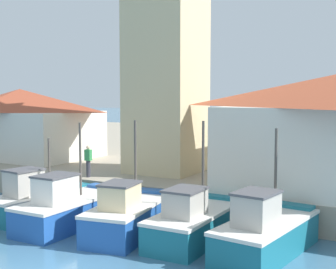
{
  "coord_description": "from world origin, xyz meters",
  "views": [
    {
      "loc": [
        9.78,
        -9.38,
        5.44
      ],
      "look_at": [
        -1.28,
        10.51,
        3.5
      ],
      "focal_mm": 50.0,
      "sensor_mm": 36.0,
      "label": 1
    }
  ],
  "objects_px": {
    "fishing_boat_left_inner": "(129,215)",
    "fishing_boat_center": "(266,232)",
    "dock_worker_near_tower": "(218,170)",
    "dock_worker_along_quay": "(88,161)",
    "fishing_boat_far_left": "(38,200)",
    "fishing_boat_left_outer": "(70,208)",
    "clock_tower": "(166,21)",
    "fishing_boat_mid_left": "(195,221)",
    "warehouse_left": "(21,122)"
  },
  "relations": [
    {
      "from": "dock_worker_along_quay",
      "to": "fishing_boat_left_inner",
      "type": "bearing_deg",
      "value": -36.91
    },
    {
      "from": "fishing_boat_left_inner",
      "to": "fishing_boat_center",
      "type": "distance_m",
      "value": 5.4
    },
    {
      "from": "fishing_boat_left_outer",
      "to": "dock_worker_along_quay",
      "type": "bearing_deg",
      "value": 118.81
    },
    {
      "from": "fishing_boat_center",
      "to": "dock_worker_along_quay",
      "type": "bearing_deg",
      "value": 161.67
    },
    {
      "from": "clock_tower",
      "to": "dock_worker_near_tower",
      "type": "distance_m",
      "value": 8.94
    },
    {
      "from": "dock_worker_along_quay",
      "to": "fishing_boat_center",
      "type": "bearing_deg",
      "value": -18.33
    },
    {
      "from": "fishing_boat_left_inner",
      "to": "dock_worker_near_tower",
      "type": "height_order",
      "value": "fishing_boat_left_inner"
    },
    {
      "from": "fishing_boat_left_inner",
      "to": "warehouse_left",
      "type": "xyz_separation_m",
      "value": [
        -14.21,
        8.02,
        2.83
      ]
    },
    {
      "from": "fishing_boat_mid_left",
      "to": "dock_worker_along_quay",
      "type": "bearing_deg",
      "value": 157.22
    },
    {
      "from": "fishing_boat_left_outer",
      "to": "clock_tower",
      "type": "height_order",
      "value": "clock_tower"
    },
    {
      "from": "fishing_boat_center",
      "to": "clock_tower",
      "type": "bearing_deg",
      "value": 138.43
    },
    {
      "from": "fishing_boat_center",
      "to": "warehouse_left",
      "type": "height_order",
      "value": "warehouse_left"
    },
    {
      "from": "fishing_boat_left_inner",
      "to": "warehouse_left",
      "type": "distance_m",
      "value": 16.57
    },
    {
      "from": "fishing_boat_left_outer",
      "to": "warehouse_left",
      "type": "bearing_deg",
      "value": 144.14
    },
    {
      "from": "fishing_boat_far_left",
      "to": "fishing_boat_left_outer",
      "type": "bearing_deg",
      "value": -13.09
    },
    {
      "from": "fishing_boat_far_left",
      "to": "dock_worker_along_quay",
      "type": "height_order",
      "value": "fishing_boat_far_left"
    },
    {
      "from": "dock_worker_along_quay",
      "to": "clock_tower",
      "type": "bearing_deg",
      "value": 52.58
    },
    {
      "from": "fishing_boat_left_inner",
      "to": "fishing_boat_mid_left",
      "type": "bearing_deg",
      "value": 12.07
    },
    {
      "from": "fishing_boat_mid_left",
      "to": "dock_worker_near_tower",
      "type": "distance_m",
      "value": 3.92
    },
    {
      "from": "fishing_boat_center",
      "to": "clock_tower",
      "type": "height_order",
      "value": "clock_tower"
    },
    {
      "from": "dock_worker_near_tower",
      "to": "warehouse_left",
      "type": "bearing_deg",
      "value": 166.64
    },
    {
      "from": "fishing_boat_far_left",
      "to": "fishing_boat_left_inner",
      "type": "xyz_separation_m",
      "value": [
        5.06,
        -0.29,
        0.03
      ]
    },
    {
      "from": "fishing_boat_mid_left",
      "to": "fishing_boat_center",
      "type": "bearing_deg",
      "value": -5.28
    },
    {
      "from": "fishing_boat_left_outer",
      "to": "warehouse_left",
      "type": "distance_m",
      "value": 14.4
    },
    {
      "from": "fishing_boat_left_inner",
      "to": "clock_tower",
      "type": "xyz_separation_m",
      "value": [
        -2.33,
        7.14,
        8.58
      ]
    },
    {
      "from": "fishing_boat_far_left",
      "to": "dock_worker_near_tower",
      "type": "relative_size",
      "value": 3.05
    },
    {
      "from": "fishing_boat_far_left",
      "to": "fishing_boat_mid_left",
      "type": "bearing_deg",
      "value": 2.0
    },
    {
      "from": "warehouse_left",
      "to": "dock_worker_near_tower",
      "type": "bearing_deg",
      "value": -13.36
    },
    {
      "from": "dock_worker_near_tower",
      "to": "fishing_boat_far_left",
      "type": "bearing_deg",
      "value": -151.13
    },
    {
      "from": "dock_worker_near_tower",
      "to": "dock_worker_along_quay",
      "type": "relative_size",
      "value": 1.0
    },
    {
      "from": "clock_tower",
      "to": "fishing_boat_left_outer",
      "type": "bearing_deg",
      "value": -93.38
    },
    {
      "from": "fishing_boat_left_inner",
      "to": "fishing_boat_mid_left",
      "type": "xyz_separation_m",
      "value": [
        2.59,
        0.55,
        -0.04
      ]
    },
    {
      "from": "clock_tower",
      "to": "fishing_boat_center",
      "type": "bearing_deg",
      "value": -41.57
    },
    {
      "from": "clock_tower",
      "to": "warehouse_left",
      "type": "relative_size",
      "value": 1.64
    },
    {
      "from": "dock_worker_near_tower",
      "to": "dock_worker_along_quay",
      "type": "xyz_separation_m",
      "value": [
        -6.94,
        -0.45,
        0.0
      ]
    },
    {
      "from": "fishing_boat_mid_left",
      "to": "clock_tower",
      "type": "xyz_separation_m",
      "value": [
        -4.92,
        6.59,
        8.61
      ]
    },
    {
      "from": "fishing_boat_far_left",
      "to": "fishing_boat_left_outer",
      "type": "distance_m",
      "value": 2.35
    },
    {
      "from": "warehouse_left",
      "to": "clock_tower",
      "type": "bearing_deg",
      "value": -4.24
    },
    {
      "from": "fishing_boat_left_inner",
      "to": "fishing_boat_center",
      "type": "height_order",
      "value": "fishing_boat_left_inner"
    },
    {
      "from": "clock_tower",
      "to": "warehouse_left",
      "type": "bearing_deg",
      "value": 175.76
    },
    {
      "from": "fishing_boat_left_inner",
      "to": "dock_worker_along_quay",
      "type": "bearing_deg",
      "value": 143.09
    },
    {
      "from": "fishing_boat_left_inner",
      "to": "clock_tower",
      "type": "height_order",
      "value": "clock_tower"
    },
    {
      "from": "dock_worker_near_tower",
      "to": "fishing_boat_mid_left",
      "type": "bearing_deg",
      "value": -80.62
    },
    {
      "from": "fishing_boat_mid_left",
      "to": "warehouse_left",
      "type": "height_order",
      "value": "warehouse_left"
    },
    {
      "from": "fishing_boat_far_left",
      "to": "fishing_boat_left_inner",
      "type": "relative_size",
      "value": 0.97
    },
    {
      "from": "fishing_boat_left_inner",
      "to": "dock_worker_near_tower",
      "type": "distance_m",
      "value": 4.81
    },
    {
      "from": "clock_tower",
      "to": "dock_worker_near_tower",
      "type": "relative_size",
      "value": 10.54
    },
    {
      "from": "fishing_boat_far_left",
      "to": "warehouse_left",
      "type": "height_order",
      "value": "warehouse_left"
    },
    {
      "from": "fishing_boat_far_left",
      "to": "fishing_boat_left_inner",
      "type": "height_order",
      "value": "fishing_boat_left_inner"
    },
    {
      "from": "fishing_boat_center",
      "to": "dock_worker_near_tower",
      "type": "height_order",
      "value": "fishing_boat_center"
    }
  ]
}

